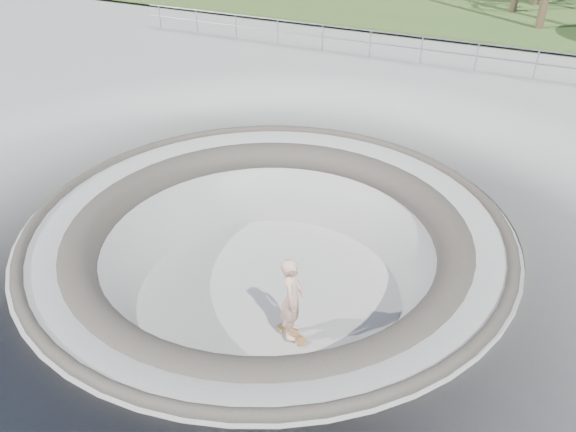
# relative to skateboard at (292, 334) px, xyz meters

# --- Properties ---
(ground) EXTENTS (180.00, 180.00, 0.00)m
(ground) POSITION_rel_skateboard_xyz_m (-1.12, 1.10, 1.84)
(ground) COLOR #AAAAA5
(ground) RESTS_ON ground
(skate_bowl) EXTENTS (14.00, 14.00, 4.10)m
(skate_bowl) POSITION_rel_skateboard_xyz_m (-1.12, 1.10, 0.01)
(skate_bowl) COLOR #AAAAA5
(skate_bowl) RESTS_ON ground
(distant_hills) EXTENTS (103.20, 45.00, 28.60)m
(distant_hills) POSITION_rel_skateboard_xyz_m (2.66, 58.27, -5.18)
(distant_hills) COLOR olive
(distant_hills) RESTS_ON ground
(safety_railing) EXTENTS (25.00, 0.06, 1.03)m
(safety_railing) POSITION_rel_skateboard_xyz_m (-1.12, 13.10, 2.53)
(safety_railing) COLOR #989AA1
(safety_railing) RESTS_ON ground
(skateboard) EXTENTS (0.79, 0.51, 0.08)m
(skateboard) POSITION_rel_skateboard_xyz_m (0.00, 0.00, 0.00)
(skateboard) COLOR brown
(skateboard) RESTS_ON ground
(skater) EXTENTS (0.64, 0.79, 1.88)m
(skater) POSITION_rel_skateboard_xyz_m (0.00, -0.00, 0.96)
(skater) COLOR beige
(skater) RESTS_ON skateboard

